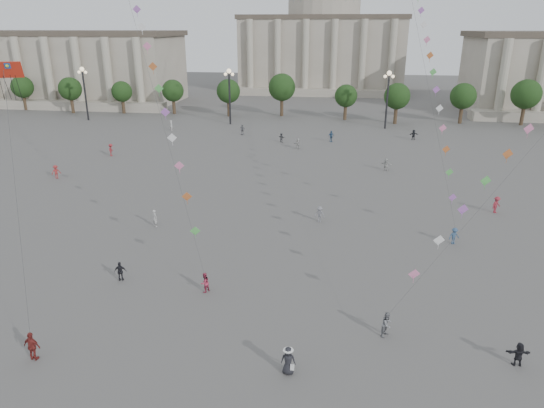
# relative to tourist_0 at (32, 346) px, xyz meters

# --- Properties ---
(ground) EXTENTS (360.00, 360.00, 0.00)m
(ground) POSITION_rel_tourist_0_xyz_m (10.22, 2.13, -0.92)
(ground) COLOR #53504E
(ground) RESTS_ON ground
(hall_west) EXTENTS (84.00, 26.22, 17.20)m
(hall_west) POSITION_rel_tourist_0_xyz_m (-64.78, 96.03, 7.51)
(hall_west) COLOR gray
(hall_west) RESTS_ON ground
(hall_central) EXTENTS (48.30, 34.30, 35.50)m
(hall_central) POSITION_rel_tourist_0_xyz_m (10.22, 131.35, 13.32)
(hall_central) COLOR gray
(hall_central) RESTS_ON ground
(tree_row) EXTENTS (137.12, 5.12, 8.00)m
(tree_row) POSITION_rel_tourist_0_xyz_m (10.22, 80.13, 4.48)
(tree_row) COLOR #34261A
(tree_row) RESTS_ON ground
(lamp_post_far_west) EXTENTS (2.00, 0.90, 10.65)m
(lamp_post_far_west) POSITION_rel_tourist_0_xyz_m (-34.78, 72.13, 6.43)
(lamp_post_far_west) COLOR #262628
(lamp_post_far_west) RESTS_ON ground
(lamp_post_mid_west) EXTENTS (2.00, 0.90, 10.65)m
(lamp_post_mid_west) POSITION_rel_tourist_0_xyz_m (-4.78, 72.13, 6.43)
(lamp_post_mid_west) COLOR #262628
(lamp_post_mid_west) RESTS_ON ground
(lamp_post_mid_east) EXTENTS (2.00, 0.90, 10.65)m
(lamp_post_mid_east) POSITION_rel_tourist_0_xyz_m (25.22, 72.13, 6.43)
(lamp_post_mid_east) COLOR #262628
(lamp_post_mid_east) RESTS_ON ground
(person_crowd_0) EXTENTS (1.19, 1.02, 1.91)m
(person_crowd_0) POSITION_rel_tourist_0_xyz_m (15.41, 59.33, 0.04)
(person_crowd_0) COLOR #355478
(person_crowd_0) RESTS_ON ground
(person_crowd_2) EXTENTS (1.27, 1.25, 1.75)m
(person_crowd_2) POSITION_rel_tourist_0_xyz_m (-18.61, 33.43, -0.04)
(person_crowd_2) COLOR maroon
(person_crowd_2) RESTS_ON ground
(person_crowd_3) EXTENTS (1.39, 0.51, 1.48)m
(person_crowd_3) POSITION_rel_tourist_0_xyz_m (27.77, 3.55, -0.18)
(person_crowd_3) COLOR black
(person_crowd_3) RESTS_ON ground
(person_crowd_4) EXTENTS (1.15, 1.64, 1.70)m
(person_crowd_4) POSITION_rel_tourist_0_xyz_m (10.32, 53.79, -0.06)
(person_crowd_4) COLOR #B2B1AE
(person_crowd_4) RESTS_ON ground
(person_crowd_6) EXTENTS (1.18, 0.86, 1.64)m
(person_crowd_6) POSITION_rel_tourist_0_xyz_m (15.37, 23.63, -0.10)
(person_crowd_6) COLOR slate
(person_crowd_6) RESTS_ON ground
(person_crowd_7) EXTENTS (1.61, 0.95, 1.65)m
(person_crowd_7) POSITION_rel_tourist_0_xyz_m (23.23, 43.18, -0.09)
(person_crowd_7) COLOR #B4B4B0
(person_crowd_7) RESTS_ON ground
(person_crowd_8) EXTENTS (1.31, 1.26, 1.79)m
(person_crowd_8) POSITION_rel_tourist_0_xyz_m (33.41, 28.75, -0.02)
(person_crowd_8) COLOR maroon
(person_crowd_8) RESTS_ON ground
(person_crowd_9) EXTENTS (1.67, 0.97, 1.71)m
(person_crowd_9) POSITION_rel_tourist_0_xyz_m (29.32, 63.04, -0.06)
(person_crowd_9) COLOR black
(person_crowd_9) RESTS_ON ground
(person_crowd_10) EXTENTS (0.75, 0.81, 1.86)m
(person_crowd_10) POSITION_rel_tourist_0_xyz_m (-14.25, 64.60, 0.01)
(person_crowd_10) COLOR silver
(person_crowd_10) RESTS_ON ground
(person_crowd_12) EXTENTS (1.44, 1.26, 1.57)m
(person_crowd_12) POSITION_rel_tourist_0_xyz_m (7.23, 57.87, -0.13)
(person_crowd_12) COLOR #57585B
(person_crowd_12) RESTS_ON ground
(person_crowd_13) EXTENTS (0.74, 0.73, 1.72)m
(person_crowd_13) POSITION_rel_tourist_0_xyz_m (-0.35, 20.19, -0.06)
(person_crowd_13) COLOR #ADACA9
(person_crowd_13) RESTS_ON ground
(person_crowd_16) EXTENTS (1.18, 0.74, 1.87)m
(person_crowd_16) POSITION_rel_tourist_0_xyz_m (-0.45, 62.71, 0.02)
(person_crowd_16) COLOR slate
(person_crowd_16) RESTS_ON ground
(person_crowd_17) EXTENTS (0.88, 1.30, 1.86)m
(person_crowd_17) POSITION_rel_tourist_0_xyz_m (-16.83, 45.19, 0.01)
(person_crowd_17) COLOR maroon
(person_crowd_17) RESTS_ON ground
(tourist_0) EXTENTS (1.12, 0.58, 1.83)m
(tourist_0) POSITION_rel_tourist_0_xyz_m (0.00, 0.00, 0.00)
(tourist_0) COLOR maroon
(tourist_0) RESTS_ON ground
(tourist_4) EXTENTS (0.97, 0.59, 1.55)m
(tourist_4) POSITION_rel_tourist_0_xyz_m (0.97, 9.61, -0.14)
(tourist_4) COLOR black
(tourist_4) RESTS_ON ground
(kite_flyer_0) EXTENTS (0.87, 0.93, 1.52)m
(kite_flyer_0) POSITION_rel_tourist_0_xyz_m (7.79, 8.90, -0.16)
(kite_flyer_0) COLOR #A12B46
(kite_flyer_0) RESTS_ON ground
(kite_flyer_1) EXTENTS (1.13, 0.89, 1.54)m
(kite_flyer_1) POSITION_rel_tourist_0_xyz_m (27.51, 20.17, -0.15)
(kite_flyer_1) COLOR #304B6E
(kite_flyer_1) RESTS_ON ground
(kite_flyer_2) EXTENTS (0.98, 1.02, 1.66)m
(kite_flyer_2) POSITION_rel_tourist_0_xyz_m (20.53, 5.34, -0.09)
(kite_flyer_2) COLOR slate
(kite_flyer_2) RESTS_ON ground
(hat_person) EXTENTS (0.83, 0.60, 1.70)m
(hat_person) POSITION_rel_tourist_0_xyz_m (14.82, 0.94, -0.03)
(hat_person) COLOR black
(hat_person) RESTS_ON ground
(dragon_kite) EXTENTS (3.18, 4.43, 16.53)m
(dragon_kite) POSITION_rel_tourist_0_xyz_m (-4.07, 7.45, 14.02)
(dragon_kite) COLOR #B02312
(dragon_kite) RESTS_ON ground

